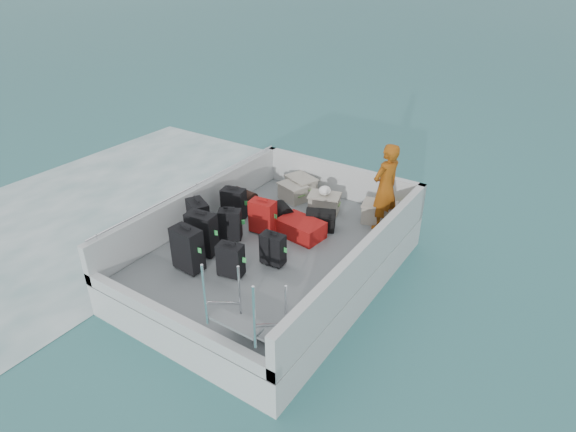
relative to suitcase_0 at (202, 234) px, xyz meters
name	(u,v)px	position (x,y,z in m)	size (l,w,h in m)	color
ground	(274,275)	(0.88, 0.82, -1.00)	(160.00, 160.00, 0.00)	#1B5A5F
wake_foam	(103,207)	(-3.92, 0.82, -1.00)	(10.00, 10.00, 0.00)	white
ferry_hull	(273,262)	(0.88, 0.82, -0.70)	(3.60, 5.00, 0.60)	silver
deck	(273,247)	(0.88, 0.82, -0.39)	(3.30, 4.70, 0.02)	slate
deck_fittings	(279,242)	(1.22, 0.50, -0.01)	(3.60, 5.00, 0.90)	#B8BCBC
suitcase_0	(202,234)	(0.00, 0.00, 0.00)	(0.49, 0.28, 0.76)	black
suitcase_1	(199,220)	(-0.41, 0.36, -0.02)	(0.48, 0.27, 0.72)	black
suitcase_2	(234,205)	(-0.32, 1.22, -0.06)	(0.44, 0.26, 0.63)	black
suitcase_3	(188,249)	(0.13, -0.48, 0.00)	(0.49, 0.29, 0.75)	black
suitcase_4	(230,225)	(0.10, 0.61, -0.09)	(0.39, 0.23, 0.58)	black
suitcase_5	(263,217)	(0.43, 1.14, -0.06)	(0.46, 0.27, 0.63)	#AE1A0D
suitcase_6	(231,260)	(0.81, -0.24, -0.10)	(0.40, 0.24, 0.56)	black
suitcase_7	(273,250)	(1.18, 0.39, -0.10)	(0.39, 0.22, 0.55)	black
suitcase_8	(301,228)	(1.09, 1.40, -0.22)	(0.53, 0.80, 0.32)	#AE1A0D
duffel_0	(245,202)	(-0.42, 1.67, -0.22)	(0.52, 0.30, 0.32)	black
duffel_1	(283,216)	(0.57, 1.59, -0.22)	(0.40, 0.30, 0.32)	black
duffel_2	(321,221)	(1.25, 1.82, -0.22)	(0.53, 0.30, 0.32)	black
crate_0	(293,193)	(0.17, 2.53, -0.22)	(0.54, 0.37, 0.32)	#ACA496
crate_1	(301,186)	(0.17, 2.86, -0.20)	(0.60, 0.41, 0.36)	#ACA496
crate_2	(324,204)	(0.97, 2.45, -0.21)	(0.57, 0.39, 0.35)	#ACA496
crate_3	(379,214)	(2.05, 2.66, -0.20)	(0.60, 0.41, 0.36)	#ACA496
yellow_bag	(393,211)	(2.19, 3.02, -0.27)	(0.28, 0.26, 0.22)	yellow
white_bag	(325,192)	(0.97, 2.45, 0.06)	(0.24, 0.24, 0.18)	white
passenger	(385,188)	(2.18, 2.50, 0.45)	(0.61, 0.39, 1.65)	#C76012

